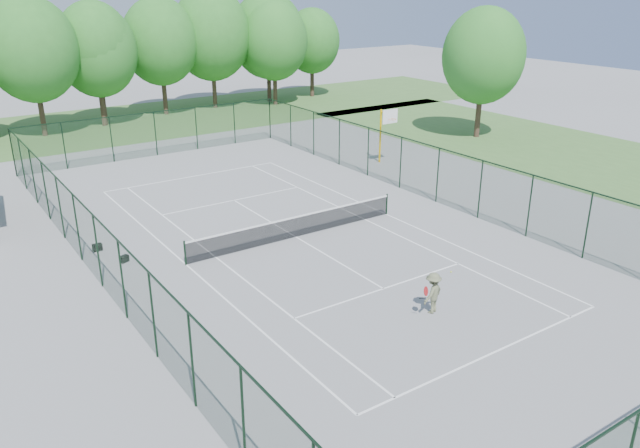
{
  "coord_description": "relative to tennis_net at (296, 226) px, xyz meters",
  "views": [
    {
      "loc": [
        -14.28,
        -22.98,
        11.15
      ],
      "look_at": [
        0.0,
        -2.0,
        1.3
      ],
      "focal_mm": 35.0,
      "sensor_mm": 36.0,
      "label": 1
    }
  ],
  "objects": [
    {
      "name": "basketball_goal",
      "position": [
        11.59,
        7.5,
        1.99
      ],
      "size": [
        1.2,
        1.43,
        3.65
      ],
      "color": "#FFBA02",
      "rests_on": "ground"
    },
    {
      "name": "tennis_net",
      "position": [
        0.0,
        0.0,
        0.0
      ],
      "size": [
        11.08,
        0.08,
        1.1
      ],
      "color": "black",
      "rests_on": "ground"
    },
    {
      "name": "court_lines",
      "position": [
        0.0,
        0.0,
        -0.57
      ],
      "size": [
        11.05,
        23.85,
        0.01
      ],
      "color": "white",
      "rests_on": "ground"
    },
    {
      "name": "tennis_player",
      "position": [
        0.26,
        -8.8,
        0.2
      ],
      "size": [
        2.2,
        0.87,
        1.55
      ],
      "color": "#666A4B",
      "rests_on": "ground"
    },
    {
      "name": "ground",
      "position": [
        0.0,
        0.0,
        -0.58
      ],
      "size": [
        140.0,
        140.0,
        0.0
      ],
      "primitive_type": "plane",
      "color": "gray",
      "rests_on": "ground"
    },
    {
      "name": "sports_bag_a",
      "position": [
        -8.16,
        3.63,
        -0.42
      ],
      "size": [
        0.41,
        0.25,
        0.32
      ],
      "primitive_type": "cube",
      "rotation": [
        0.0,
        0.0,
        0.03
      ],
      "color": "black",
      "rests_on": "ground"
    },
    {
      "name": "fence_enclosure",
      "position": [
        0.0,
        0.0,
        0.98
      ],
      "size": [
        18.05,
        36.05,
        3.02
      ],
      "color": "#1B3C22",
      "rests_on": "ground"
    },
    {
      "name": "tree_side",
      "position": [
        22.43,
        9.43,
        5.51
      ],
      "size": [
        6.09,
        6.09,
        9.65
      ],
      "color": "#483227",
      "rests_on": "ground"
    },
    {
      "name": "grass_far",
      "position": [
        0.0,
        30.0,
        -0.57
      ],
      "size": [
        80.0,
        16.0,
        0.01
      ],
      "primitive_type": "cube",
      "color": "#4B7737",
      "rests_on": "ground"
    },
    {
      "name": "tree_line_far",
      "position": [
        0.0,
        30.0,
        5.42
      ],
      "size": [
        39.4,
        6.4,
        9.7
      ],
      "color": "#483227",
      "rests_on": "ground"
    },
    {
      "name": "grass_side",
      "position": [
        24.0,
        4.0,
        -0.57
      ],
      "size": [
        14.0,
        40.0,
        0.01
      ],
      "primitive_type": "cube",
      "color": "#4B7737",
      "rests_on": "ground"
    },
    {
      "name": "sports_bag_b",
      "position": [
        -7.56,
        1.76,
        -0.43
      ],
      "size": [
        0.43,
        0.36,
        0.29
      ],
      "primitive_type": "cube",
      "rotation": [
        0.0,
        0.0,
        0.42
      ],
      "color": "black",
      "rests_on": "ground"
    }
  ]
}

